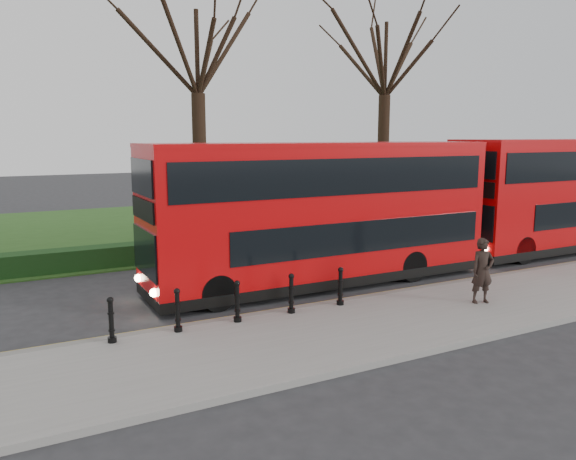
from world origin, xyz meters
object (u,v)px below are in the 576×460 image
bollard_row (237,302)px  pedestrian (483,271)px  bus_lead (323,214)px  bus_rear (570,194)px

bollard_row → pedestrian: pedestrian is taller
bus_lead → pedestrian: bearing=-59.0°
bus_rear → bus_lead: bearing=-179.6°
bollard_row → bus_rear: bearing=9.5°
bollard_row → pedestrian: (6.60, -1.66, 0.41)m
bollard_row → bus_lead: (4.03, 2.61, 1.62)m
bollard_row → pedestrian: 6.81m
bollard_row → bus_lead: bus_lead is taller
pedestrian → bollard_row: bearing=179.9°
pedestrian → bus_lead: bearing=135.1°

